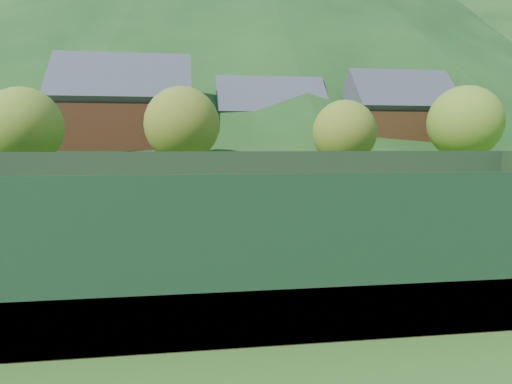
{
  "coord_description": "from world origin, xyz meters",
  "views": [
    {
      "loc": [
        -3.46,
        -19.51,
        3.51
      ],
      "look_at": [
        -0.59,
        0.0,
        1.44
      ],
      "focal_mm": 32.0,
      "sensor_mm": 36.0,
      "label": 1
    }
  ],
  "objects": [
    {
      "name": "tennis_ball_15",
      "position": [
        -7.89,
        -2.76,
        0.05
      ],
      "size": [
        0.07,
        0.07,
        0.07
      ],
      "primitive_type": "sphere",
      "color": "#E8F428",
      "rests_on": "clay_court"
    },
    {
      "name": "chalet_right",
      "position": [
        20.0,
        30.0,
        5.26
      ],
      "size": [
        11.5,
        8.82,
        11.91
      ],
      "color": "beige",
      "rests_on": "ground"
    },
    {
      "name": "tennis_ball_5",
      "position": [
        -3.15,
        -8.23,
        0.05
      ],
      "size": [
        0.07,
        0.07,
        0.07
      ],
      "primitive_type": "sphere",
      "color": "#E8F428",
      "rests_on": "clay_court"
    },
    {
      "name": "tree_a",
      "position": [
        -16.0,
        18.0,
        4.87
      ],
      "size": [
        6.0,
        6.0,
        7.88
      ],
      "color": "#422B1A",
      "rests_on": "ground"
    },
    {
      "name": "tennis_ball_18",
      "position": [
        -9.39,
        -1.46,
        0.05
      ],
      "size": [
        0.07,
        0.07,
        0.07
      ],
      "primitive_type": "sphere",
      "color": "#E8F428",
      "rests_on": "clay_court"
    },
    {
      "name": "tennis_ball_14",
      "position": [
        2.69,
        -8.14,
        0.05
      ],
      "size": [
        0.07,
        0.07,
        0.07
      ],
      "primitive_type": "sphere",
      "color": "#E8F428",
      "rests_on": "clay_court"
    },
    {
      "name": "coach",
      "position": [
        -3.44,
        -2.11,
        0.88
      ],
      "size": [
        0.64,
        0.43,
        1.72
      ],
      "primitive_type": "imported",
      "rotation": [
        0.0,
        0.0,
        -0.04
      ],
      "color": "#1C42B7",
      "rests_on": "clay_court"
    },
    {
      "name": "tennis_ball_9",
      "position": [
        -3.74,
        -9.4,
        0.05
      ],
      "size": [
        0.07,
        0.07,
        0.07
      ],
      "primitive_type": "sphere",
      "color": "#E8F428",
      "rests_on": "clay_court"
    },
    {
      "name": "ball_hopper",
      "position": [
        -6.78,
        -4.82,
        0.77
      ],
      "size": [
        0.57,
        0.57,
        1.0
      ],
      "color": "black",
      "rests_on": "clay_court"
    },
    {
      "name": "student_b",
      "position": [
        2.41,
        1.33,
        0.71
      ],
      "size": [
        0.84,
        0.42,
        1.37
      ],
      "primitive_type": "imported",
      "rotation": [
        0.0,
        0.0,
        3.03
      ],
      "color": "orange",
      "rests_on": "clay_court"
    },
    {
      "name": "student_a",
      "position": [
        0.8,
        2.07,
        0.67
      ],
      "size": [
        0.75,
        0.66,
        1.29
      ],
      "primitive_type": "imported",
      "rotation": [
        0.0,
        0.0,
        2.83
      ],
      "color": "orange",
      "rests_on": "clay_court"
    },
    {
      "name": "court_lines",
      "position": [
        0.0,
        0.0,
        0.02
      ],
      "size": [
        23.83,
        11.03,
        0.0
      ],
      "color": "white",
      "rests_on": "clay_court"
    },
    {
      "name": "chalet_mid",
      "position": [
        6.0,
        34.0,
        4.99
      ],
      "size": [
        12.65,
        8.82,
        11.45
      ],
      "color": "beige",
      "rests_on": "ground"
    },
    {
      "name": "tennis_ball_7",
      "position": [
        -2.38,
        -9.11,
        0.05
      ],
      "size": [
        0.07,
        0.07,
        0.07
      ],
      "primitive_type": "sphere",
      "color": "#E8F428",
      "rests_on": "clay_court"
    },
    {
      "name": "tennis_ball_0",
      "position": [
        -6.99,
        -3.65,
        0.05
      ],
      "size": [
        0.07,
        0.07,
        0.07
      ],
      "primitive_type": "sphere",
      "color": "#E8F428",
      "rests_on": "clay_court"
    },
    {
      "name": "clay_court",
      "position": [
        0.0,
        0.0,
        0.01
      ],
      "size": [
        40.0,
        24.0,
        0.02
      ],
      "primitive_type": "cube",
      "color": "#BB511E",
      "rests_on": "ground"
    },
    {
      "name": "tennis_ball_4",
      "position": [
        -6.26,
        -7.85,
        0.05
      ],
      "size": [
        0.07,
        0.07,
        0.07
      ],
      "primitive_type": "sphere",
      "color": "#E8F428",
      "rests_on": "clay_court"
    },
    {
      "name": "student_d",
      "position": [
        9.02,
        3.27,
        0.75
      ],
      "size": [
        0.95,
        0.55,
        1.46
      ],
      "primitive_type": "imported",
      "rotation": [
        0.0,
        0.0,
        3.15
      ],
      "color": "orange",
      "rests_on": "clay_court"
    },
    {
      "name": "tennis_ball_10",
      "position": [
        2.14,
        -9.31,
        0.05
      ],
      "size": [
        0.07,
        0.07,
        0.07
      ],
      "primitive_type": "sphere",
      "color": "#E8F428",
      "rests_on": "clay_court"
    },
    {
      "name": "ground",
      "position": [
        0.0,
        0.0,
        0.0
      ],
      "size": [
        400.0,
        400.0,
        0.0
      ],
      "primitive_type": "plane",
      "color": "#2A5119",
      "rests_on": "ground"
    },
    {
      "name": "tennis_ball_6",
      "position": [
        -2.17,
        -2.97,
        0.05
      ],
      "size": [
        0.07,
        0.07,
        0.07
      ],
      "primitive_type": "sphere",
      "color": "#E8F428",
      "rests_on": "clay_court"
    },
    {
      "name": "tree_d",
      "position": [
        22.0,
        20.0,
        5.52
      ],
      "size": [
        6.8,
        6.8,
        8.93
      ],
      "color": "#3C2818",
      "rests_on": "ground"
    },
    {
      "name": "chalet_left",
      "position": [
        -10.0,
        30.0,
        5.65
      ],
      "size": [
        13.8,
        9.93,
        12.92
      ],
      "color": "beige",
      "rests_on": "ground"
    },
    {
      "name": "tennis_ball_1",
      "position": [
        -8.89,
        -2.01,
        0.05
      ],
      "size": [
        0.07,
        0.07,
        0.07
      ],
      "primitive_type": "sphere",
      "color": "#E8F428",
      "rests_on": "clay_court"
    },
    {
      "name": "tennis_ball_3",
      "position": [
        -6.67,
        -7.24,
        0.05
      ],
      "size": [
        0.07,
        0.07,
        0.07
      ],
      "primitive_type": "sphere",
      "color": "#E8F428",
      "rests_on": "clay_court"
    },
    {
      "name": "perimeter_fence",
      "position": [
        0.0,
        0.0,
        1.27
      ],
      "size": [
        40.4,
        24.24,
        3.0
      ],
      "color": "black",
      "rests_on": "clay_court"
    },
    {
      "name": "tennis_ball_13",
      "position": [
        -0.42,
        -6.92,
        0.05
      ],
      "size": [
        0.07,
        0.07,
        0.07
      ],
      "primitive_type": "sphere",
      "color": "#E8F428",
      "rests_on": "clay_court"
    },
    {
      "name": "mountain_far",
      "position": [
        10.0,
        160.0,
        55.0
      ],
      "size": [
        280.0,
        280.0,
        110.0
      ],
      "primitive_type": "cone",
      "color": "#133412",
      "rests_on": "ground"
    },
    {
      "name": "mountain_far_right",
      "position": [
        90.0,
        150.0,
        47.5
      ],
      "size": [
        260.0,
        260.0,
        95.0
      ],
      "primitive_type": "cone",
      "color": "#173713",
      "rests_on": "ground"
    },
    {
      "name": "tree_b",
      "position": [
        -4.0,
        20.0,
        5.19
      ],
      "size": [
        6.4,
        6.4,
        8.4
      ],
      "color": "#412B1A",
      "rests_on": "ground"
    },
    {
      "name": "student_c",
      "position": [
        7.97,
        3.09,
        0.68
      ],
      "size": [
        0.65,
        0.42,
        1.33
      ],
      "primitive_type": "imported",
      "rotation": [
        0.0,
        0.0,
        3.14
      ],
      "color": "orange",
      "rests_on": "clay_court"
    },
    {
      "name": "tree_c",
      "position": [
        10.0,
        19.0,
        4.54
      ],
      "size": [
        5.6,
        5.6,
        7.35
      ],
      "color": "#402619",
      "rests_on": "ground"
    },
    {
      "name": "tennis_ball_16",
      "position": [
        -5.7,
        -8.56,
        0.05
      ],
      "size": [
        0.07,
        0.07,
        0.07
      ],
      "primitive_type": "sphere",
      "color": "#E8F428",
      "rests_on": "clay_court"
    },
    {
      "name": "tennis_ball_12",
      "position": [
        3.8,
        -4.11,
        0.05
      ],
      "size": [
        0.07,
        0.07,
        0.07
      ],
      "primitive_type": "sphere",
      "color": "#E8F428",
      "rests_on": "clay_court"
    },
    {
      "name": "tennis_ball_17",
      "position": [
        -6.24,
        -3.09,
        0.05
      ],
      "size": [
        0.07,
        0.07,
        0.07
      ],
      "primitive_type": "sphere",
      "color": "#E8F428",
      "rests_on": "clay_court"
    },
    {
      "name": "tennis_ball_8",
      "position": [
        -0.93,
        -8.09,
        0.05
      ],
      "size": [
        0.07,
        0.07,
        0.07
      ],
      "primitive_type": "sphere",
      "color": "#E8F428",
      "rests_on": "clay_court"
    },
    {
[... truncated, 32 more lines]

